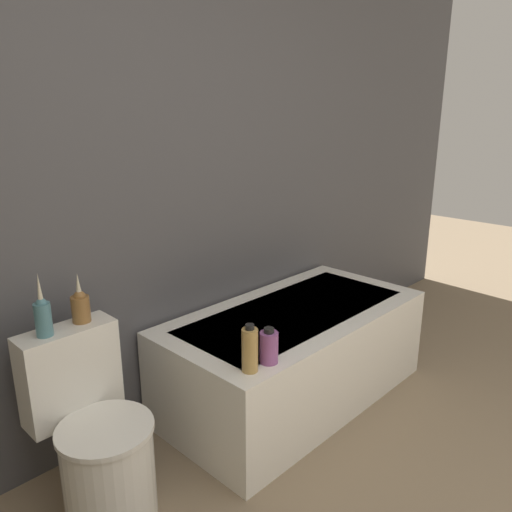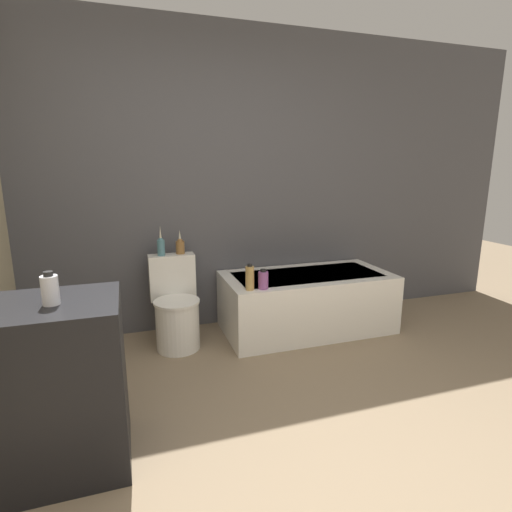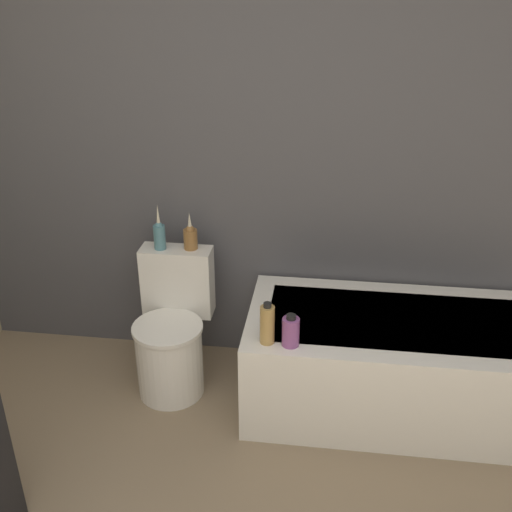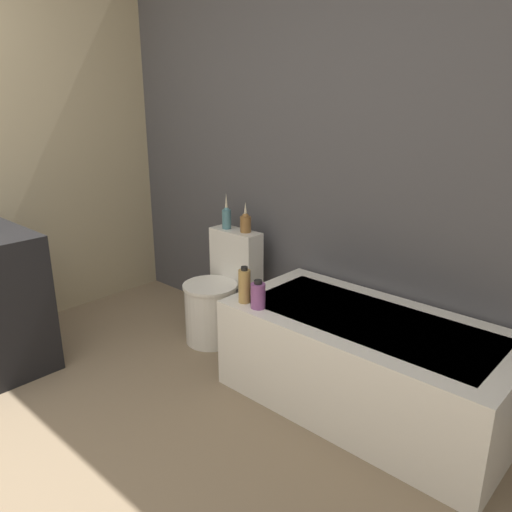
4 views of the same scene
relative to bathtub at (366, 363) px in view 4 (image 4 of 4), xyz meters
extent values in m
cube|color=#4C4C51|center=(-0.83, 0.42, 1.04)|extent=(6.40, 0.06, 2.60)
cube|color=white|center=(0.00, 0.00, 0.00)|extent=(1.46, 0.73, 0.51)
cube|color=#B7BCC6|center=(0.00, 0.00, 0.24)|extent=(1.26, 0.53, 0.01)
cylinder|color=white|center=(-1.14, -0.04, -0.07)|extent=(0.34, 0.34, 0.38)
cylinder|color=white|center=(-1.14, -0.04, 0.14)|extent=(0.36, 0.36, 0.02)
cube|color=white|center=(-1.14, 0.20, 0.28)|extent=(0.37, 0.14, 0.38)
cylinder|color=teal|center=(-1.22, 0.19, 0.53)|extent=(0.06, 0.06, 0.13)
sphere|color=teal|center=(-1.22, 0.19, 0.59)|extent=(0.04, 0.04, 0.04)
cone|color=beige|center=(-1.22, 0.19, 0.65)|extent=(0.02, 0.02, 0.12)
cylinder|color=olive|center=(-1.07, 0.21, 0.52)|extent=(0.07, 0.07, 0.11)
sphere|color=olive|center=(-1.07, 0.21, 0.57)|extent=(0.05, 0.05, 0.05)
cone|color=beige|center=(-1.07, 0.21, 0.62)|extent=(0.03, 0.03, 0.09)
cylinder|color=tan|center=(-0.61, -0.27, 0.34)|extent=(0.07, 0.07, 0.18)
cylinder|color=black|center=(-0.61, -0.27, 0.44)|extent=(0.04, 0.04, 0.02)
cylinder|color=#8C4C8C|center=(-0.51, -0.28, 0.32)|extent=(0.08, 0.08, 0.14)
cylinder|color=black|center=(-0.51, -0.28, 0.40)|extent=(0.04, 0.04, 0.02)
camera|label=1|loc=(-1.89, -1.54, 1.28)|focal=35.00mm
camera|label=2|loc=(-1.48, -3.06, 1.18)|focal=28.00mm
camera|label=3|loc=(-0.37, -2.52, 1.79)|focal=42.00mm
camera|label=4|loc=(1.13, -2.08, 1.34)|focal=35.00mm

